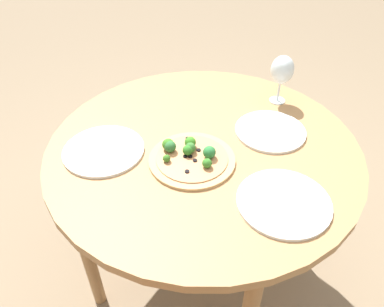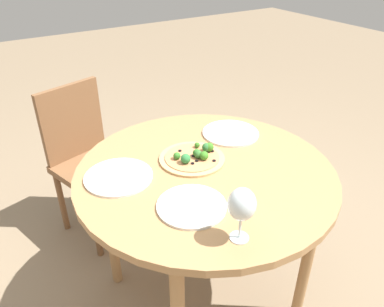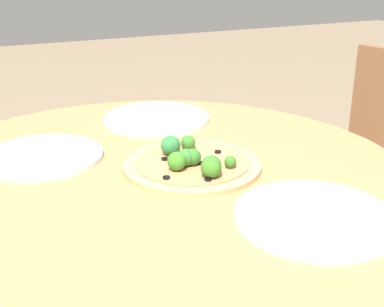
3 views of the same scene
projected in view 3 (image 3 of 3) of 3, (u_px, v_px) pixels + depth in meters
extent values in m
cylinder|color=#A87A4C|center=(150.00, 183.00, 1.05)|extent=(1.06, 1.06, 0.03)
cylinder|color=#A87A4C|center=(222.00, 240.00, 1.59)|extent=(0.05, 0.05, 0.74)
cube|color=brown|center=(363.00, 207.00, 1.64)|extent=(0.50, 0.50, 0.04)
cylinder|color=brown|center=(279.00, 267.00, 1.74)|extent=(0.04, 0.04, 0.42)
cylinder|color=brown|center=(341.00, 233.00, 1.95)|extent=(0.04, 0.04, 0.42)
cylinder|color=tan|center=(192.00, 165.00, 1.08)|extent=(0.28, 0.28, 0.01)
cylinder|color=tan|center=(192.00, 162.00, 1.07)|extent=(0.23, 0.23, 0.00)
sphere|color=#3A8023|center=(177.00, 161.00, 1.02)|extent=(0.04, 0.04, 0.04)
sphere|color=#326F35|center=(211.00, 165.00, 1.00)|extent=(0.04, 0.04, 0.04)
sphere|color=#387421|center=(211.00, 168.00, 0.99)|extent=(0.04, 0.04, 0.04)
sphere|color=#356D22|center=(230.00, 162.00, 1.04)|extent=(0.02, 0.02, 0.02)
sphere|color=#2C7639|center=(171.00, 145.00, 1.10)|extent=(0.04, 0.04, 0.04)
sphere|color=#366E2D|center=(186.00, 157.00, 1.04)|extent=(0.04, 0.04, 0.04)
sphere|color=#307425|center=(193.00, 157.00, 1.05)|extent=(0.03, 0.03, 0.03)
sphere|color=#357526|center=(188.00, 142.00, 1.13)|extent=(0.03, 0.03, 0.03)
cylinder|color=black|center=(165.00, 159.00, 1.08)|extent=(0.01, 0.01, 0.00)
cylinder|color=black|center=(173.00, 163.00, 1.06)|extent=(0.01, 0.01, 0.00)
cylinder|color=black|center=(166.00, 178.00, 0.99)|extent=(0.01, 0.01, 0.00)
cylinder|color=black|center=(193.00, 161.00, 1.07)|extent=(0.01, 0.01, 0.00)
cylinder|color=black|center=(208.00, 179.00, 0.99)|extent=(0.01, 0.01, 0.00)
cylinder|color=black|center=(200.00, 163.00, 1.06)|extent=(0.01, 0.01, 0.00)
cylinder|color=black|center=(193.00, 156.00, 1.09)|extent=(0.01, 0.01, 0.00)
cylinder|color=black|center=(218.00, 152.00, 1.11)|extent=(0.01, 0.01, 0.00)
cylinder|color=silver|center=(44.00, 156.00, 1.12)|extent=(0.25, 0.25, 0.01)
cylinder|color=silver|center=(315.00, 217.00, 0.88)|extent=(0.27, 0.27, 0.01)
cylinder|color=silver|center=(157.00, 118.00, 1.36)|extent=(0.27, 0.27, 0.01)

